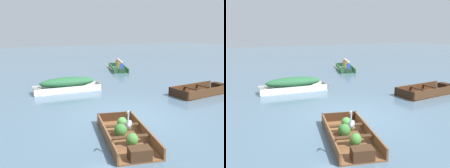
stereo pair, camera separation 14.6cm
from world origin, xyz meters
TOP-DOWN VIEW (x-y plane):
  - ground_plane at (0.00, 0.00)m, footprint 80.00×80.00m
  - dinghy_wooden_brown_foreground at (-0.89, -1.71)m, footprint 1.88×3.11m
  - skiff_white_near_moored at (-0.77, 4.63)m, footprint 3.50×1.12m
  - skiff_dark_varnish_mid_moored at (5.15, 1.24)m, footprint 3.15×1.48m
  - rowboat_green_with_crew at (4.80, 9.48)m, footprint 2.52×3.76m
  - heron_on_dinghy at (-1.31, -2.56)m, footprint 0.36×0.39m

SIDE VIEW (x-z plane):
  - ground_plane at x=0.00m, z-range 0.00..0.00m
  - dinghy_wooden_brown_foreground at x=-0.89m, z-range -0.07..0.35m
  - skiff_dark_varnish_mid_moored at x=5.15m, z-range -0.06..0.35m
  - rowboat_green_with_crew at x=4.80m, z-range -0.23..0.67m
  - skiff_white_near_moored at x=-0.77m, z-range 0.04..0.80m
  - heron_on_dinghy at x=-1.31m, z-range 0.46..1.30m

